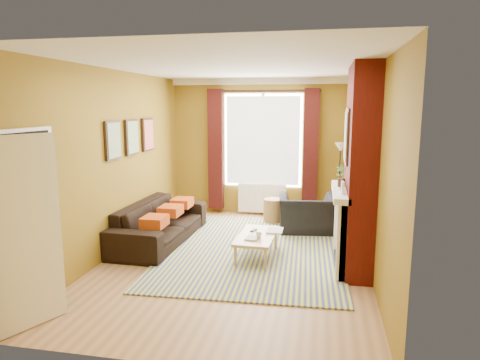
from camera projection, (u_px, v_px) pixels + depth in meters
The scene contains 12 objects.
ground at pixel (237, 258), 6.43m from camera, with size 5.50×5.50×0.00m, color #966B44.
room_walls at pixel (282, 166), 6.34m from camera, with size 3.82×5.54×2.83m.
striped_rug at pixel (254, 249), 6.80m from camera, with size 2.86×3.87×0.02m.
sofa at pixel (160, 222), 7.16m from camera, with size 2.29×0.90×0.67m, color black.
armchair at pixel (308, 214), 7.71m from camera, with size 1.04×0.91×0.67m, color black.
coffee_table at pixel (257, 237), 6.40m from camera, with size 0.58×1.09×0.36m.
wicker_stool at pixel (273, 211), 8.37m from camera, with size 0.42×0.42×0.47m.
floor_lamp at pixel (340, 160), 8.24m from camera, with size 0.30×0.30×1.56m.
book_a at pixel (246, 238), 6.22m from camera, with size 0.17×0.23×0.02m, color #999999.
book_b at pixel (267, 230), 6.58m from camera, with size 0.24×0.33×0.03m, color #999999.
mug at pixel (259, 235), 6.21m from camera, with size 0.09×0.09×0.09m, color #999999.
tv_remote at pixel (254, 230), 6.59m from camera, with size 0.09×0.16×0.02m.
Camera 1 is at (1.22, -6.00, 2.26)m, focal length 32.00 mm.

